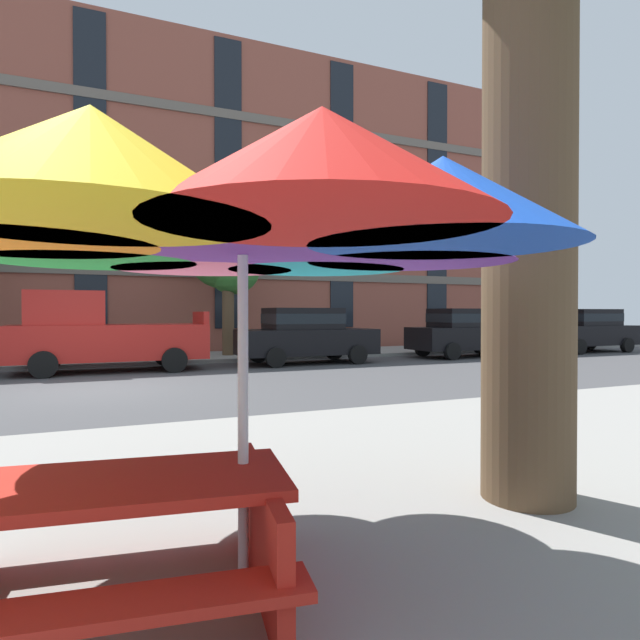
# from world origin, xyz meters

# --- Properties ---
(ground_plane) EXTENTS (120.00, 120.00, 0.00)m
(ground_plane) POSITION_xyz_m (0.00, 0.00, 0.00)
(ground_plane) COLOR #424244
(sidewalk_near_patio) EXTENTS (56.00, 9.00, 0.12)m
(sidewalk_near_patio) POSITION_xyz_m (0.00, -9.00, 0.06)
(sidewalk_near_patio) COLOR gray
(sidewalk_near_patio) RESTS_ON ground
(sidewalk_far) EXTENTS (56.00, 3.60, 0.12)m
(sidewalk_far) POSITION_xyz_m (0.00, 6.80, 0.06)
(sidewalk_far) COLOR gray
(sidewalk_far) RESTS_ON ground
(apartment_building) EXTENTS (45.66, 12.08, 12.80)m
(apartment_building) POSITION_xyz_m (0.00, 14.99, 6.40)
(apartment_building) COLOR #934C3D
(apartment_building) RESTS_ON ground
(pickup_red) EXTENTS (5.10, 2.12, 2.20)m
(pickup_red) POSITION_xyz_m (0.25, 3.70, 1.03)
(pickup_red) COLOR #B21E19
(pickup_red) RESTS_ON ground
(sedan_black) EXTENTS (4.40, 1.98, 1.78)m
(sedan_black) POSITION_xyz_m (6.30, 3.70, 0.95)
(sedan_black) COLOR black
(sedan_black) RESTS_ON ground
(sedan_black_midblock) EXTENTS (4.40, 1.98, 1.78)m
(sedan_black_midblock) POSITION_xyz_m (12.70, 3.70, 0.95)
(sedan_black_midblock) COLOR black
(sedan_black_midblock) RESTS_ON ground
(sedan_black_downstreet) EXTENTS (4.40, 1.98, 1.78)m
(sedan_black_downstreet) POSITION_xyz_m (18.89, 3.70, 0.95)
(sedan_black_downstreet) COLOR black
(sedan_black_downstreet) RESTS_ON ground
(street_tree_middle) EXTENTS (2.53, 2.36, 4.87)m
(street_tree_middle) POSITION_xyz_m (4.47, 6.80, 3.47)
(street_tree_middle) COLOR brown
(street_tree_middle) RESTS_ON ground
(patio_umbrella) EXTENTS (3.54, 3.54, 2.46)m
(patio_umbrella) POSITION_xyz_m (0.79, -9.00, 2.17)
(patio_umbrella) COLOR silver
(patio_umbrella) RESTS_ON ground
(picnic_table) EXTENTS (2.00, 1.77, 0.77)m
(picnic_table) POSITION_xyz_m (0.08, -9.02, 0.49)
(picnic_table) COLOR red
(picnic_table) RESTS_ON ground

